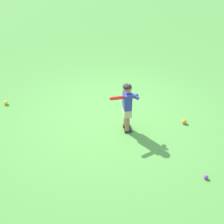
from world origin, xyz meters
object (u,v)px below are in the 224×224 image
(child_batter, at_px, (127,103))
(play_ball_midfield, at_px, (184,122))
(play_ball_center_lawn, at_px, (206,177))
(play_ball_far_right, at_px, (134,96))
(play_ball_near_batter, at_px, (6,103))

(child_batter, distance_m, play_ball_midfield, 1.40)
(child_batter, height_order, play_ball_center_lawn, child_batter)
(play_ball_midfield, xyz_separation_m, play_ball_far_right, (1.13, 0.96, -0.01))
(play_ball_midfield, bearing_deg, play_ball_center_lawn, 179.17)
(child_batter, bearing_deg, play_ball_center_lawn, -139.49)
(play_ball_center_lawn, bearing_deg, child_batter, 40.51)
(play_ball_near_batter, bearing_deg, play_ball_center_lawn, -122.76)
(play_ball_midfield, height_order, play_ball_center_lawn, play_ball_midfield)
(play_ball_center_lawn, distance_m, play_ball_far_right, 2.87)
(child_batter, height_order, play_ball_near_batter, child_batter)
(child_batter, relative_size, play_ball_midfield, 10.92)
(play_ball_center_lawn, xyz_separation_m, play_ball_near_batter, (2.56, 3.97, 0.01))
(play_ball_center_lawn, height_order, play_ball_near_batter, play_ball_near_batter)
(play_ball_midfield, height_order, play_ball_near_batter, play_ball_midfield)
(play_ball_midfield, bearing_deg, play_ball_far_right, 40.32)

